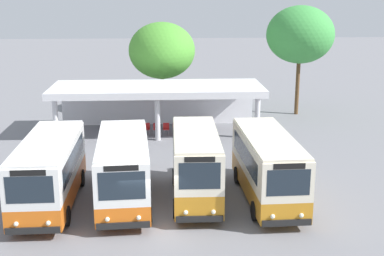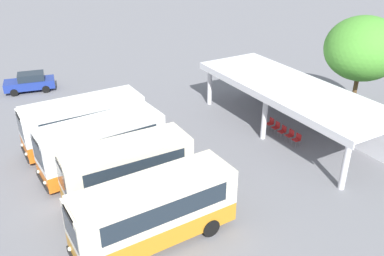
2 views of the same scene
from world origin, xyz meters
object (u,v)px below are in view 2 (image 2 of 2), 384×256
(waiting_chair_end_by_column, at_px, (270,123))
(waiting_chair_middle_seat, at_px, (283,131))
(city_bus_nearest_orange, at_px, (84,121))
(waiting_chair_second_from_end, at_px, (276,127))
(city_bus_fourth_amber, at_px, (154,209))
(parked_car_flank, at_px, (30,82))
(waiting_chair_fifth_seat, at_px, (297,139))
(city_bus_middle_cream, at_px, (127,170))
(city_bus_second_in_row, at_px, (102,144))
(waiting_chair_fourth_seat, at_px, (290,134))

(waiting_chair_end_by_column, height_order, waiting_chair_middle_seat, same)
(city_bus_nearest_orange, relative_size, waiting_chair_middle_seat, 9.04)
(waiting_chair_second_from_end, bearing_deg, city_bus_fourth_amber, -65.18)
(parked_car_flank, xyz_separation_m, waiting_chair_fifth_seat, (19.05, 13.25, -0.30))
(waiting_chair_middle_seat, bearing_deg, parked_car_flank, -143.23)
(city_bus_middle_cream, distance_m, city_bus_fourth_amber, 3.48)
(waiting_chair_end_by_column, bearing_deg, city_bus_fourth_amber, -62.62)
(waiting_chair_middle_seat, bearing_deg, waiting_chair_fifth_seat, 1.31)
(city_bus_middle_cream, bearing_deg, city_bus_second_in_row, -177.07)
(city_bus_middle_cream, height_order, waiting_chair_fifth_seat, city_bus_middle_cream)
(parked_car_flank, relative_size, waiting_chair_fourth_seat, 5.14)
(waiting_chair_second_from_end, height_order, waiting_chair_fourth_seat, same)
(city_bus_middle_cream, xyz_separation_m, parked_car_flank, (-19.04, -1.42, -1.06))
(waiting_chair_fourth_seat, bearing_deg, city_bus_second_in_row, -103.15)
(city_bus_second_in_row, xyz_separation_m, waiting_chair_fifth_seat, (3.49, 12.00, -1.28))
(city_bus_nearest_orange, xyz_separation_m, waiting_chair_second_from_end, (4.91, 12.02, -1.27))
(city_bus_second_in_row, distance_m, waiting_chair_fifth_seat, 12.57)
(waiting_chair_end_by_column, bearing_deg, waiting_chair_middle_seat, -2.96)
(city_bus_fourth_amber, bearing_deg, city_bus_middle_cream, 177.86)
(city_bus_fourth_amber, relative_size, waiting_chair_end_by_column, 8.91)
(waiting_chair_second_from_end, xyz_separation_m, waiting_chair_fourth_seat, (1.37, 0.03, 0.00))
(city_bus_nearest_orange, relative_size, city_bus_second_in_row, 1.05)
(city_bus_fourth_amber, bearing_deg, city_bus_nearest_orange, -179.62)
(city_bus_second_in_row, relative_size, waiting_chair_second_from_end, 8.57)
(city_bus_fourth_amber, height_order, waiting_chair_end_by_column, city_bus_fourth_amber)
(parked_car_flank, bearing_deg, waiting_chair_second_from_end, 37.92)
(city_bus_nearest_orange, height_order, waiting_chair_fifth_seat, city_bus_nearest_orange)
(city_bus_nearest_orange, height_order, waiting_chair_second_from_end, city_bus_nearest_orange)
(city_bus_second_in_row, xyz_separation_m, parked_car_flank, (-15.56, -1.24, -0.98))
(parked_car_flank, distance_m, waiting_chair_end_by_column, 21.03)
(city_bus_second_in_row, distance_m, waiting_chair_middle_seat, 12.23)
(city_bus_middle_cream, xyz_separation_m, waiting_chair_second_from_end, (-2.05, 11.82, -1.36))
(city_bus_nearest_orange, bearing_deg, waiting_chair_fourth_seat, 62.43)
(waiting_chair_fifth_seat, bearing_deg, waiting_chair_fourth_seat, 178.52)
(city_bus_second_in_row, height_order, city_bus_middle_cream, city_bus_middle_cream)
(city_bus_second_in_row, distance_m, parked_car_flank, 15.64)
(parked_car_flank, relative_size, waiting_chair_fifth_seat, 5.14)
(waiting_chair_second_from_end, bearing_deg, city_bus_middle_cream, -80.18)
(city_bus_nearest_orange, bearing_deg, city_bus_second_in_row, 0.35)
(parked_car_flank, height_order, waiting_chair_end_by_column, parked_car_flank)
(city_bus_fourth_amber, bearing_deg, waiting_chair_second_from_end, 114.82)
(city_bus_nearest_orange, height_order, waiting_chair_end_by_column, city_bus_nearest_orange)
(waiting_chair_end_by_column, relative_size, waiting_chair_fourth_seat, 1.00)
(waiting_chair_end_by_column, bearing_deg, parked_car_flank, -140.83)
(waiting_chair_fourth_seat, bearing_deg, city_bus_fourth_amber, -70.88)
(city_bus_nearest_orange, xyz_separation_m, waiting_chair_fifth_seat, (6.97, 12.02, -1.27))
(city_bus_fourth_amber, relative_size, waiting_chair_fifth_seat, 8.91)
(parked_car_flank, relative_size, waiting_chair_end_by_column, 5.14)
(city_bus_second_in_row, height_order, city_bus_fourth_amber, city_bus_second_in_row)
(city_bus_fourth_amber, relative_size, waiting_chair_second_from_end, 8.91)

